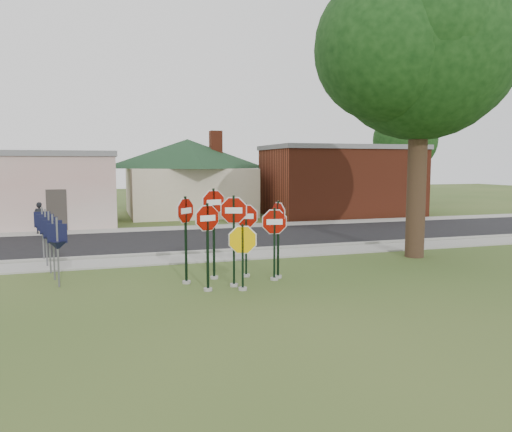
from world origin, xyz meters
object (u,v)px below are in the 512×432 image
object	(u,v)px
stop_sign_yellow	(243,250)
pedestrian	(40,218)
stop_sign_left	(207,235)
oak_tree	(421,45)
stop_sign_center	(234,228)

from	to	relation	value
stop_sign_yellow	pedestrian	world-z (taller)	stop_sign_yellow
stop_sign_left	pedestrian	xyz separation A→B (m)	(-5.71, 13.25, -0.71)
pedestrian	oak_tree	bearing A→B (deg)	161.42
stop_sign_center	stop_sign_yellow	world-z (taller)	stop_sign_center
stop_sign_yellow	stop_sign_left	distance (m)	1.05
stop_sign_center	stop_sign_yellow	xyz separation A→B (m)	(0.12, -0.48, -0.56)
oak_tree	stop_sign_yellow	bearing A→B (deg)	-159.03
stop_sign_center	pedestrian	world-z (taller)	stop_sign_center
stop_sign_center	stop_sign_yellow	distance (m)	0.75
stop_sign_center	oak_tree	world-z (taller)	oak_tree
stop_sign_yellow	stop_sign_center	bearing A→B (deg)	104.57
stop_sign_left	stop_sign_center	bearing A→B (deg)	17.79
stop_sign_center	oak_tree	distance (m)	10.12
oak_tree	stop_sign_left	bearing A→B (deg)	-162.49
stop_sign_left	pedestrian	size ratio (longest dim) A/B	1.61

